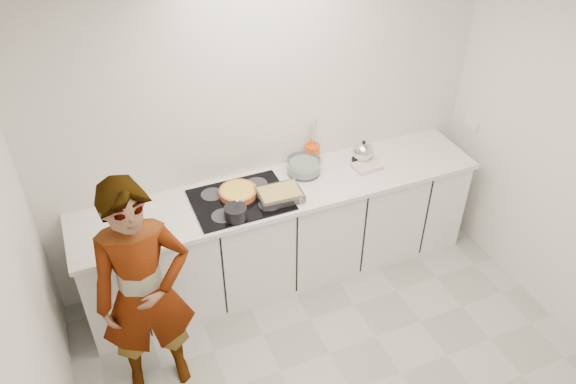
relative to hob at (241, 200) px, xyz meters
name	(u,v)px	position (x,y,z in m)	size (l,w,h in m)	color
ceiling	(394,36)	(0.35, -1.26, 1.68)	(3.60, 3.20, 0.00)	white
wall_back	(267,125)	(0.35, 0.34, 0.38)	(3.60, 0.00, 2.60)	silver
wall_left	(28,361)	(-1.45, -1.26, 0.38)	(0.00, 3.20, 2.60)	silver
base_cabinets	(283,235)	(0.35, 0.02, -0.48)	(3.20, 0.58, 0.87)	white
countertop	(283,190)	(0.35, 0.02, -0.03)	(3.24, 0.64, 0.04)	white
hob	(241,200)	(0.00, 0.00, 0.00)	(0.72, 0.54, 0.01)	black
tart_dish	(238,192)	(0.00, 0.06, 0.03)	(0.39, 0.39, 0.05)	#C05933
saucepan	(236,212)	(-0.10, -0.19, 0.05)	(0.22, 0.22, 0.16)	black
baking_dish	(280,194)	(0.28, -0.10, 0.04)	(0.34, 0.26, 0.06)	silver
mixing_bowl	(304,167)	(0.59, 0.15, 0.05)	(0.35, 0.35, 0.13)	silver
tea_towel	(367,166)	(1.09, 0.01, 0.01)	(0.22, 0.16, 0.04)	white
kettle	(363,153)	(1.10, 0.12, 0.08)	(0.18, 0.18, 0.20)	black
utensil_crock	(312,153)	(0.72, 0.28, 0.07)	(0.12, 0.12, 0.15)	#E64406
cook	(145,294)	(-0.85, -0.61, -0.06)	(0.62, 0.41, 1.71)	white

